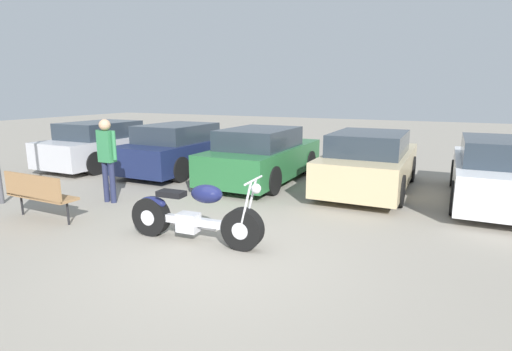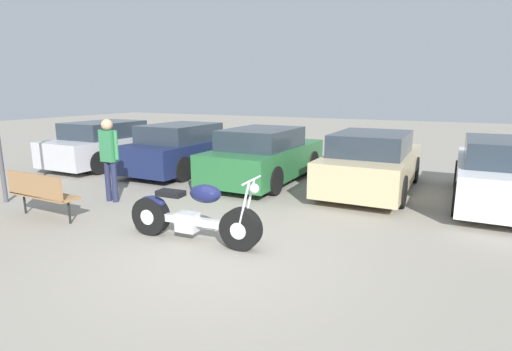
# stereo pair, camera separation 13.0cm
# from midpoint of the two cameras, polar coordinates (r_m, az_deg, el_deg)

# --- Properties ---
(ground_plane) EXTENTS (60.00, 60.00, 0.00)m
(ground_plane) POSITION_cam_midpoint_polar(r_m,az_deg,el_deg) (5.97, -5.35, -11.23)
(ground_plane) COLOR gray
(motorcycle) EXTENTS (2.31, 0.62, 1.10)m
(motorcycle) POSITION_cam_midpoint_polar(r_m,az_deg,el_deg) (6.40, -8.50, -5.63)
(motorcycle) COLOR black
(motorcycle) RESTS_ON ground_plane
(parked_car_silver) EXTENTS (1.87, 4.24, 1.41)m
(parked_car_silver) POSITION_cam_midpoint_polar(r_m,az_deg,el_deg) (13.67, -19.90, 4.20)
(parked_car_silver) COLOR #BCBCC1
(parked_car_silver) RESTS_ON ground_plane
(parked_car_navy) EXTENTS (1.87, 4.24, 1.41)m
(parked_car_navy) POSITION_cam_midpoint_polar(r_m,az_deg,el_deg) (12.09, -9.84, 3.81)
(parked_car_navy) COLOR #19234C
(parked_car_navy) RESTS_ON ground_plane
(parked_car_green) EXTENTS (1.87, 4.24, 1.41)m
(parked_car_green) POSITION_cam_midpoint_polar(r_m,az_deg,el_deg) (10.55, 1.62, 2.81)
(parked_car_green) COLOR #286B38
(parked_car_green) RESTS_ON ground_plane
(parked_car_champagne) EXTENTS (1.87, 4.24, 1.41)m
(parked_car_champagne) POSITION_cam_midpoint_polar(r_m,az_deg,el_deg) (9.96, 16.59, 1.77)
(parked_car_champagne) COLOR #C6B284
(parked_car_champagne) RESTS_ON ground_plane
(parked_car_white) EXTENTS (1.87, 4.24, 1.41)m
(parked_car_white) POSITION_cam_midpoint_polar(r_m,az_deg,el_deg) (9.74, 32.40, 0.17)
(parked_car_white) COLOR white
(parked_car_white) RESTS_ON ground_plane
(park_bench) EXTENTS (1.52, 0.44, 0.89)m
(park_bench) POSITION_cam_midpoint_polar(r_m,az_deg,el_deg) (8.32, -28.08, -1.98)
(park_bench) COLOR #997047
(park_bench) RESTS_ON ground_plane
(person_standing) EXTENTS (0.52, 0.24, 1.78)m
(person_standing) POSITION_cam_midpoint_polar(r_m,az_deg,el_deg) (9.01, -19.87, 3.07)
(person_standing) COLOR #232847
(person_standing) RESTS_ON ground_plane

